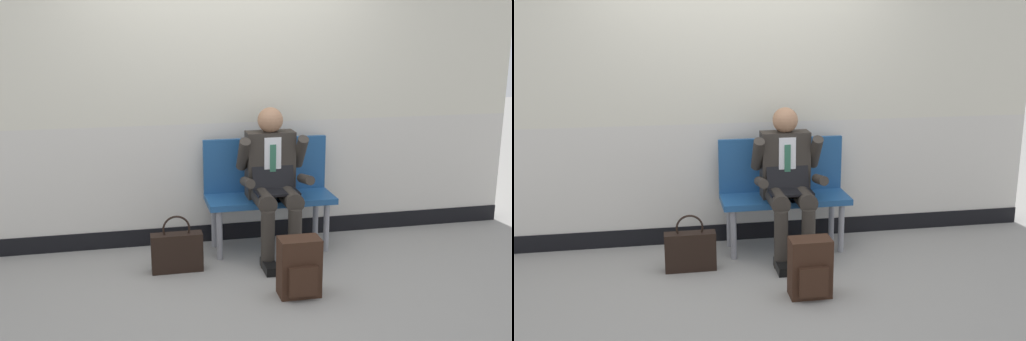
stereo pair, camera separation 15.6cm
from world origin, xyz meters
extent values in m
plane|color=gray|center=(0.00, 0.00, 0.00)|extent=(18.00, 18.00, 0.00)
cube|color=beige|center=(0.00, 0.59, 0.60)|extent=(5.32, 0.12, 0.91)
cube|color=black|center=(0.00, 0.59, 0.08)|extent=(5.32, 0.14, 0.15)
cube|color=navy|center=(0.32, 0.24, 0.45)|extent=(1.07, 0.42, 0.05)
cube|color=navy|center=(0.32, 0.42, 0.70)|extent=(1.07, 0.04, 0.46)
cylinder|color=gray|center=(-0.13, 0.09, 0.21)|extent=(0.05, 0.05, 0.42)
cylinder|color=gray|center=(-0.13, 0.39, 0.21)|extent=(0.05, 0.05, 0.42)
cylinder|color=gray|center=(0.78, 0.09, 0.21)|extent=(0.05, 0.05, 0.42)
cylinder|color=gray|center=(0.78, 0.39, 0.21)|extent=(0.05, 0.05, 0.42)
cylinder|color=#2D2823|center=(0.21, 0.03, 0.52)|extent=(0.15, 0.40, 0.15)
cylinder|color=#2D2823|center=(0.21, -0.16, 0.24)|extent=(0.11, 0.11, 0.47)
cube|color=black|center=(0.21, -0.22, 0.04)|extent=(0.10, 0.26, 0.07)
cylinder|color=#2D2823|center=(0.43, 0.03, 0.52)|extent=(0.15, 0.40, 0.15)
cylinder|color=#2D2823|center=(0.43, -0.16, 0.24)|extent=(0.11, 0.11, 0.47)
cube|color=black|center=(0.43, -0.22, 0.04)|extent=(0.10, 0.26, 0.07)
cube|color=#2D2823|center=(0.32, 0.24, 0.75)|extent=(0.40, 0.18, 0.55)
cube|color=silver|center=(0.32, 0.14, 0.80)|extent=(0.14, 0.01, 0.39)
cube|color=#2D664C|center=(0.32, 0.14, 0.77)|extent=(0.05, 0.01, 0.33)
sphere|color=#9E7051|center=(0.32, 0.24, 1.12)|extent=(0.21, 0.21, 0.21)
cylinder|color=#2D2823|center=(0.08, 0.17, 0.86)|extent=(0.09, 0.25, 0.30)
cylinder|color=#2D2823|center=(0.08, 0.00, 0.67)|extent=(0.08, 0.27, 0.12)
cylinder|color=#2D2823|center=(0.56, 0.17, 0.86)|extent=(0.09, 0.25, 0.30)
cylinder|color=#2D2823|center=(0.56, 0.00, 0.67)|extent=(0.08, 0.27, 0.12)
cube|color=black|center=(0.32, 0.00, 0.57)|extent=(0.35, 0.22, 0.02)
cube|color=black|center=(0.32, 0.13, 0.68)|extent=(0.35, 0.08, 0.21)
cube|color=#331E14|center=(0.32, -0.68, 0.21)|extent=(0.29, 0.18, 0.43)
cube|color=#331E14|center=(0.32, -0.79, 0.15)|extent=(0.21, 0.04, 0.21)
cube|color=black|center=(-0.49, -0.08, 0.15)|extent=(0.40, 0.12, 0.31)
torus|color=black|center=(-0.49, -0.08, 0.35)|extent=(0.22, 0.02, 0.22)
camera|label=1|loc=(-0.82, -4.53, 1.93)|focal=42.58mm
camera|label=2|loc=(-0.66, -4.56, 1.93)|focal=42.58mm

